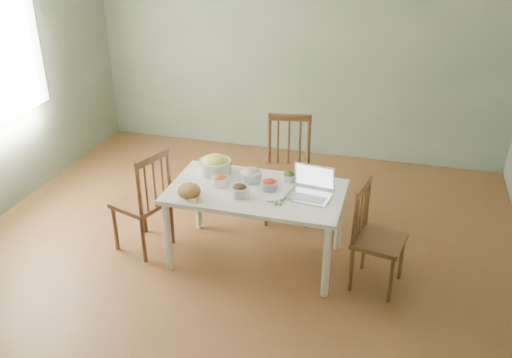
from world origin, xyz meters
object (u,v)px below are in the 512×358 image
(chair_right, at_px, (380,238))
(bread_boule, at_px, (189,191))
(bowl_squash, at_px, (215,165))
(dining_table, at_px, (256,225))
(chair_left, at_px, (141,200))
(chair_far, at_px, (288,171))
(laptop, at_px, (309,184))

(chair_right, xyz_separation_m, bread_boule, (-1.53, -0.19, 0.30))
(bread_boule, height_order, bowl_squash, bowl_squash)
(dining_table, xyz_separation_m, chair_left, (-1.03, -0.09, 0.14))
(bowl_squash, bearing_deg, bread_boule, -95.30)
(bread_boule, relative_size, bowl_squash, 0.66)
(dining_table, bearing_deg, chair_far, 82.99)
(chair_right, xyz_separation_m, bowl_squash, (-1.48, 0.31, 0.32))
(bread_boule, bearing_deg, chair_right, 6.96)
(chair_right, distance_m, bowl_squash, 1.55)
(chair_right, relative_size, laptop, 2.58)
(chair_far, bearing_deg, chair_left, -152.99)
(chair_left, bearing_deg, chair_right, 107.79)
(dining_table, bearing_deg, laptop, -2.22)
(chair_right, bearing_deg, bread_boule, 108.00)
(chair_far, bearing_deg, bread_boule, -129.17)
(chair_left, distance_m, laptop, 1.51)
(bowl_squash, bearing_deg, laptop, -14.63)
(chair_far, bearing_deg, dining_table, -107.70)
(chair_left, height_order, bread_boule, chair_left)
(chair_right, xyz_separation_m, laptop, (-0.60, 0.08, 0.36))
(chair_far, xyz_separation_m, bread_boule, (-0.58, -1.06, 0.24))
(chair_far, height_order, bread_boule, chair_far)
(bread_boule, xyz_separation_m, bowl_squash, (0.05, 0.50, 0.02))
(dining_table, height_order, chair_far, chair_far)
(dining_table, distance_m, chair_left, 1.04)
(dining_table, xyz_separation_m, laptop, (0.45, -0.02, 0.46))
(laptop, bearing_deg, chair_far, 121.05)
(dining_table, distance_m, chair_right, 1.06)
(chair_right, distance_m, bread_boule, 1.57)
(bread_boule, bearing_deg, laptop, 15.94)
(chair_far, distance_m, chair_left, 1.42)
(dining_table, relative_size, laptop, 4.21)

